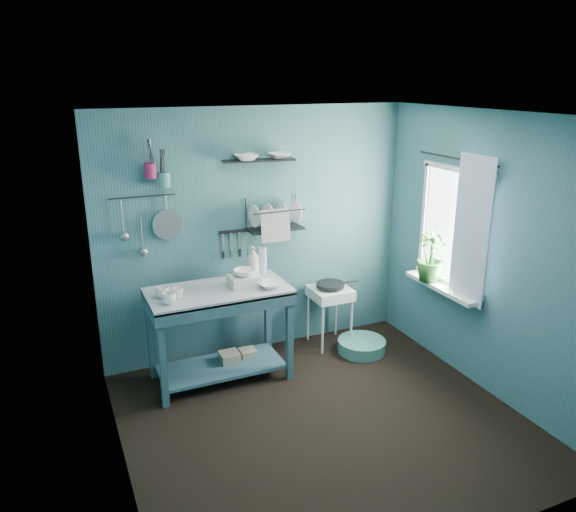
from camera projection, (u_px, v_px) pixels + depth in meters
name	position (u px, v px, depth m)	size (l,w,h in m)	color
floor	(323.00, 421.00, 4.71)	(3.20, 3.20, 0.00)	black
ceiling	(330.00, 115.00, 3.95)	(3.20, 3.20, 0.00)	silver
wall_back	(257.00, 234.00, 5.64)	(3.20, 3.20, 0.00)	#33626A
wall_front	(455.00, 370.00, 3.02)	(3.20, 3.20, 0.00)	#33626A
wall_left	(112.00, 316.00, 3.72)	(3.00, 3.00, 0.00)	#33626A
wall_right	(487.00, 256.00, 4.94)	(3.00, 3.00, 0.00)	#33626A
work_counter	(220.00, 335.00, 5.25)	(1.29, 0.64, 0.91)	#2D535F
mug_left	(169.00, 298.00, 4.77)	(0.12, 0.12, 0.10)	white
mug_mid	(178.00, 293.00, 4.90)	(0.10, 0.10, 0.09)	white
mug_right	(163.00, 292.00, 4.90)	(0.12, 0.12, 0.10)	white
wash_tub	(245.00, 281.00, 5.17)	(0.28, 0.22, 0.10)	silver
tub_bowl	(244.00, 273.00, 5.15)	(0.20, 0.20, 0.06)	white
soap_bottle	(253.00, 261.00, 5.40)	(0.12, 0.12, 0.30)	silver
water_bottle	(262.00, 260.00, 5.46)	(0.09, 0.09, 0.28)	#AEB8C2
counter_bowl	(270.00, 285.00, 5.14)	(0.22, 0.22, 0.05)	white
hotplate_stand	(330.00, 316.00, 5.98)	(0.40, 0.40, 0.64)	white
frying_pan	(330.00, 285.00, 5.87)	(0.30, 0.30, 0.04)	black
knife_strip	(235.00, 232.00, 5.50)	(0.32, 0.02, 0.03)	black
dish_rack	(275.00, 214.00, 5.51)	(0.55, 0.24, 0.32)	black
upper_shelf	(259.00, 160.00, 5.31)	(0.70, 0.18, 0.01)	black
shelf_bowl_left	(246.00, 158.00, 5.26)	(0.23, 0.23, 0.06)	white
shelf_bowl_right	(279.00, 157.00, 5.39)	(0.22, 0.22, 0.05)	white
utensil_cup_magenta	(150.00, 171.00, 4.95)	(0.11, 0.11, 0.13)	#9A1C4C
utensil_cup_teal	(164.00, 180.00, 5.02)	(0.11, 0.11, 0.13)	teal
colander	(167.00, 224.00, 5.18)	(0.28, 0.28, 0.03)	gray
ladle_outer	(122.00, 217.00, 5.01)	(0.01, 0.01, 0.30)	gray
ladle_inner	(142.00, 233.00, 5.12)	(0.01, 0.01, 0.30)	gray
hook_rail	(142.00, 197.00, 5.04)	(0.01, 0.01, 0.60)	black
window_glass	(454.00, 228.00, 5.28)	(1.10, 1.10, 0.00)	white
windowsill	(441.00, 287.00, 5.43)	(0.16, 0.95, 0.04)	white
curtain	(471.00, 231.00, 4.98)	(1.35, 1.35, 0.00)	white
curtain_rod	(456.00, 159.00, 5.07)	(0.02, 0.02, 1.05)	black
potted_plant	(430.00, 257.00, 5.48)	(0.27, 0.27, 0.49)	#265A24
storage_tin_large	(230.00, 363.00, 5.44)	(0.18, 0.18, 0.22)	gray
storage_tin_small	(248.00, 359.00, 5.54)	(0.15, 0.15, 0.20)	gray
floor_basin	(362.00, 346.00, 5.88)	(0.50, 0.50, 0.13)	teal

